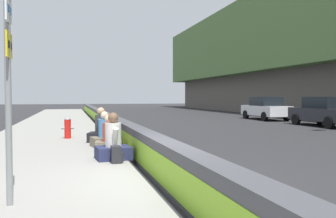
% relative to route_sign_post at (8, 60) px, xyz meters
% --- Properties ---
extents(ground_plane, '(160.00, 160.00, 0.00)m').
position_rel_route_sign_post_xyz_m(ground_plane, '(1.02, -2.65, -2.23)').
color(ground_plane, '#2B2B2D').
rests_on(ground_plane, ground).
extents(sidewalk_strip, '(80.00, 4.40, 0.14)m').
position_rel_route_sign_post_xyz_m(sidewalk_strip, '(1.02, 0.00, -2.16)').
color(sidewalk_strip, gray).
rests_on(sidewalk_strip, ground_plane).
extents(jersey_barrier, '(76.00, 0.45, 0.85)m').
position_rel_route_sign_post_xyz_m(jersey_barrier, '(1.02, -2.64, -1.81)').
color(jersey_barrier, '#47474C').
rests_on(jersey_barrier, ground_plane).
extents(route_sign_post, '(0.44, 0.09, 3.60)m').
position_rel_route_sign_post_xyz_m(route_sign_post, '(0.00, 0.00, 0.00)').
color(route_sign_post, gray).
rests_on(route_sign_post, sidewalk_strip).
extents(fire_hydrant, '(0.26, 0.46, 0.88)m').
position_rel_route_sign_post_xyz_m(fire_hydrant, '(8.28, -0.74, -1.65)').
color(fire_hydrant, red).
rests_on(fire_hydrant, sidewalk_strip).
extents(seated_person_foreground, '(0.79, 0.90, 1.17)m').
position_rel_route_sign_post_xyz_m(seated_person_foreground, '(3.39, -1.88, -1.73)').
color(seated_person_foreground, '#23284C').
rests_on(seated_person_foreground, sidewalk_strip).
extents(seated_person_middle, '(0.74, 0.83, 1.04)m').
position_rel_route_sign_post_xyz_m(seated_person_middle, '(4.77, -1.91, -1.77)').
color(seated_person_middle, '#706651').
rests_on(seated_person_middle, sidewalk_strip).
extents(seated_person_rear, '(0.81, 0.90, 1.11)m').
position_rel_route_sign_post_xyz_m(seated_person_rear, '(5.72, -1.88, -1.75)').
color(seated_person_rear, '#706651').
rests_on(seated_person_rear, sidewalk_strip).
extents(seated_person_far, '(0.92, 1.01, 1.20)m').
position_rel_route_sign_post_xyz_m(seated_person_far, '(6.98, -1.87, -1.72)').
color(seated_person_far, black).
rests_on(seated_person_far, sidewalk_strip).
extents(backpack, '(0.32, 0.28, 0.40)m').
position_rel_route_sign_post_xyz_m(backpack, '(2.86, -1.89, -1.90)').
color(backpack, '#232328').
rests_on(backpack, sidewalk_strip).
extents(parked_car_third, '(4.52, 1.98, 1.71)m').
position_rel_route_sign_post_xyz_m(parked_car_third, '(11.62, -14.96, -1.37)').
color(parked_car_third, '#28282D').
rests_on(parked_car_third, ground_plane).
extents(parked_car_fourth, '(4.56, 2.06, 1.71)m').
position_rel_route_sign_post_xyz_m(parked_car_fourth, '(17.73, -14.79, -1.37)').
color(parked_car_fourth, silver).
rests_on(parked_car_fourth, ground_plane).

